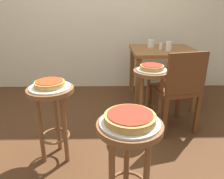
{
  "coord_description": "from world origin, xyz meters",
  "views": [
    {
      "loc": [
        0.17,
        -1.73,
        1.22
      ],
      "look_at": [
        0.2,
        -0.06,
        0.58
      ],
      "focal_mm": 34.36,
      "sensor_mm": 36.0,
      "label": 1
    }
  ],
  "objects_px": {
    "cup_near_edge": "(169,46)",
    "pizza_leftside": "(152,67)",
    "stool_foreground": "(129,150)",
    "pizza_middle": "(50,84)",
    "pizza_foreground": "(130,118)",
    "stool_middle": "(52,108)",
    "cup_far_edge": "(151,44)",
    "serving_plate_middle": "(50,87)",
    "dining_table": "(162,58)",
    "stool_leftside": "(151,87)",
    "condiment_shaker": "(161,46)",
    "serving_plate_foreground": "(130,122)",
    "wooden_chair": "(178,89)",
    "serving_plate_leftside": "(152,70)"
  },
  "relations": [
    {
      "from": "pizza_middle",
      "to": "cup_near_edge",
      "type": "height_order",
      "value": "cup_near_edge"
    },
    {
      "from": "stool_foreground",
      "to": "pizza_middle",
      "type": "bearing_deg",
      "value": 135.51
    },
    {
      "from": "stool_foreground",
      "to": "pizza_foreground",
      "type": "bearing_deg",
      "value": -75.96
    },
    {
      "from": "cup_far_edge",
      "to": "stool_leftside",
      "type": "bearing_deg",
      "value": -99.64
    },
    {
      "from": "stool_foreground",
      "to": "condiment_shaker",
      "type": "xyz_separation_m",
      "value": [
        0.55,
        1.67,
        0.3
      ]
    },
    {
      "from": "dining_table",
      "to": "condiment_shaker",
      "type": "relative_size",
      "value": 9.25
    },
    {
      "from": "stool_middle",
      "to": "serving_plate_middle",
      "type": "bearing_deg",
      "value": 180.0
    },
    {
      "from": "pizza_leftside",
      "to": "pizza_middle",
      "type": "bearing_deg",
      "value": -151.73
    },
    {
      "from": "stool_middle",
      "to": "condiment_shaker",
      "type": "xyz_separation_m",
      "value": [
        1.11,
        1.12,
        0.3
      ]
    },
    {
      "from": "cup_near_edge",
      "to": "cup_far_edge",
      "type": "distance_m",
      "value": 0.28
    },
    {
      "from": "stool_leftside",
      "to": "pizza_leftside",
      "type": "bearing_deg",
      "value": 90.0
    },
    {
      "from": "pizza_middle",
      "to": "stool_leftside",
      "type": "height_order",
      "value": "pizza_middle"
    },
    {
      "from": "serving_plate_foreground",
      "to": "wooden_chair",
      "type": "relative_size",
      "value": 0.38
    },
    {
      "from": "cup_far_edge",
      "to": "dining_table",
      "type": "bearing_deg",
      "value": -36.56
    },
    {
      "from": "pizza_leftside",
      "to": "cup_far_edge",
      "type": "relative_size",
      "value": 2.34
    },
    {
      "from": "pizza_middle",
      "to": "serving_plate_leftside",
      "type": "relative_size",
      "value": 0.77
    },
    {
      "from": "serving_plate_middle",
      "to": "stool_leftside",
      "type": "xyz_separation_m",
      "value": [
        0.87,
        0.47,
        -0.18
      ]
    },
    {
      "from": "pizza_middle",
      "to": "pizza_foreground",
      "type": "bearing_deg",
      "value": -44.49
    },
    {
      "from": "stool_foreground",
      "to": "stool_middle",
      "type": "distance_m",
      "value": 0.78
    },
    {
      "from": "dining_table",
      "to": "cup_near_edge",
      "type": "xyz_separation_m",
      "value": [
        0.04,
        -0.12,
        0.18
      ]
    },
    {
      "from": "stool_middle",
      "to": "dining_table",
      "type": "bearing_deg",
      "value": 45.65
    },
    {
      "from": "cup_far_edge",
      "to": "serving_plate_middle",
      "type": "bearing_deg",
      "value": -128.29
    },
    {
      "from": "pizza_foreground",
      "to": "stool_middle",
      "type": "distance_m",
      "value": 0.81
    },
    {
      "from": "stool_foreground",
      "to": "dining_table",
      "type": "distance_m",
      "value": 1.83
    },
    {
      "from": "pizza_middle",
      "to": "stool_leftside",
      "type": "xyz_separation_m",
      "value": [
        0.87,
        0.47,
        -0.21
      ]
    },
    {
      "from": "pizza_middle",
      "to": "cup_far_edge",
      "type": "distance_m",
      "value": 1.64
    },
    {
      "from": "serving_plate_middle",
      "to": "cup_far_edge",
      "type": "height_order",
      "value": "cup_far_edge"
    },
    {
      "from": "serving_plate_leftside",
      "to": "cup_near_edge",
      "type": "relative_size",
      "value": 2.68
    },
    {
      "from": "pizza_middle",
      "to": "wooden_chair",
      "type": "distance_m",
      "value": 1.23
    },
    {
      "from": "pizza_middle",
      "to": "stool_middle",
      "type": "bearing_deg",
      "value": 0.0
    },
    {
      "from": "stool_foreground",
      "to": "wooden_chair",
      "type": "distance_m",
      "value": 1.13
    },
    {
      "from": "serving_plate_middle",
      "to": "cup_far_edge",
      "type": "distance_m",
      "value": 1.64
    },
    {
      "from": "condiment_shaker",
      "to": "stool_leftside",
      "type": "bearing_deg",
      "value": -109.58
    },
    {
      "from": "serving_plate_middle",
      "to": "cup_near_edge",
      "type": "relative_size",
      "value": 2.84
    },
    {
      "from": "serving_plate_leftside",
      "to": "stool_leftside",
      "type": "bearing_deg",
      "value": -90.0
    },
    {
      "from": "pizza_leftside",
      "to": "condiment_shaker",
      "type": "relative_size",
      "value": 2.67
    },
    {
      "from": "wooden_chair",
      "to": "condiment_shaker",
      "type": "bearing_deg",
      "value": 92.65
    },
    {
      "from": "pizza_foreground",
      "to": "pizza_middle",
      "type": "height_order",
      "value": "same"
    },
    {
      "from": "pizza_foreground",
      "to": "stool_leftside",
      "type": "bearing_deg",
      "value": 72.89
    },
    {
      "from": "pizza_foreground",
      "to": "wooden_chair",
      "type": "relative_size",
      "value": 0.32
    },
    {
      "from": "stool_foreground",
      "to": "serving_plate_foreground",
      "type": "bearing_deg",
      "value": -75.96
    },
    {
      "from": "serving_plate_foreground",
      "to": "wooden_chair",
      "type": "height_order",
      "value": "wooden_chair"
    },
    {
      "from": "dining_table",
      "to": "cup_far_edge",
      "type": "bearing_deg",
      "value": 143.44
    },
    {
      "from": "stool_middle",
      "to": "serving_plate_foreground",
      "type": "bearing_deg",
      "value": -44.49
    },
    {
      "from": "cup_near_edge",
      "to": "wooden_chair",
      "type": "xyz_separation_m",
      "value": [
        -0.05,
        -0.64,
        -0.31
      ]
    },
    {
      "from": "stool_middle",
      "to": "dining_table",
      "type": "relative_size",
      "value": 0.8
    },
    {
      "from": "dining_table",
      "to": "cup_near_edge",
      "type": "relative_size",
      "value": 7.28
    },
    {
      "from": "serving_plate_foreground",
      "to": "serving_plate_middle",
      "type": "bearing_deg",
      "value": 135.51
    },
    {
      "from": "cup_near_edge",
      "to": "pizza_leftside",
      "type": "bearing_deg",
      "value": -118.02
    },
    {
      "from": "pizza_foreground",
      "to": "wooden_chair",
      "type": "height_order",
      "value": "wooden_chair"
    }
  ]
}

